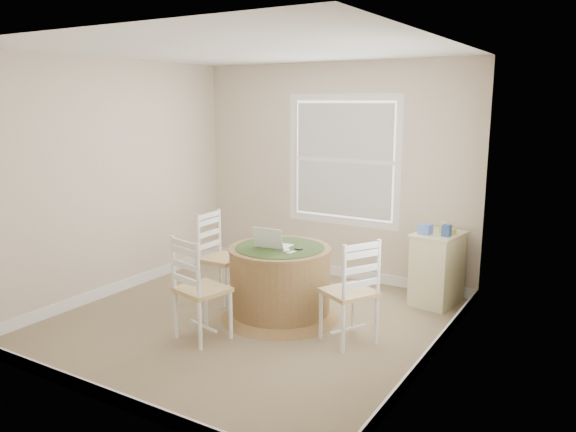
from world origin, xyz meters
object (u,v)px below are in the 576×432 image
Objects in this scene: laptop at (273,244)px; chair_right at (349,292)px; corner_chest at (437,268)px; chair_near at (202,289)px; round_table at (280,279)px; chair_left at (222,258)px.

chair_right is at bearing 166.42° from laptop.
chair_right is at bearing -97.37° from corner_chest.
corner_chest is at bearing -139.56° from laptop.
chair_near reaches higher than laptop.
chair_near is at bearing 68.99° from laptop.
corner_chest is (1.23, 1.21, -0.01)m from round_table.
chair_left reaches higher than laptop.
chair_right is at bearing -138.80° from chair_near.
chair_near is 2.55m from corner_chest.
round_table is 1.26× the size of chair_right.
chair_left is 1.00× the size of chair_right.
chair_near is at bearing -153.35° from chair_left.
chair_near is 1.22× the size of corner_chest.
round_table is 0.81m from chair_left.
round_table is 1.54× the size of corner_chest.
chair_left is (-0.80, 0.10, 0.08)m from round_table.
chair_right is at bearing -1.17° from round_table.
chair_near is 1.00× the size of chair_right.
corner_chest is at bearing -166.59° from chair_right.
laptop is at bearing -128.51° from corner_chest.
chair_right reaches higher than laptop.
laptop is (0.73, -0.12, 0.28)m from chair_left.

